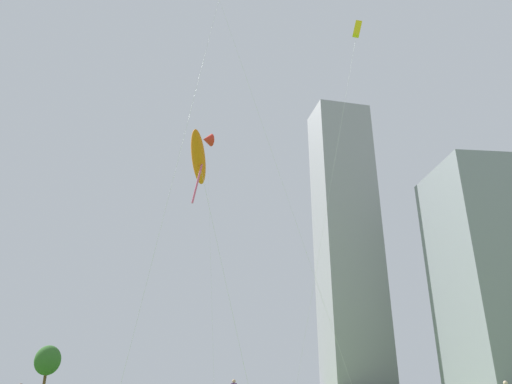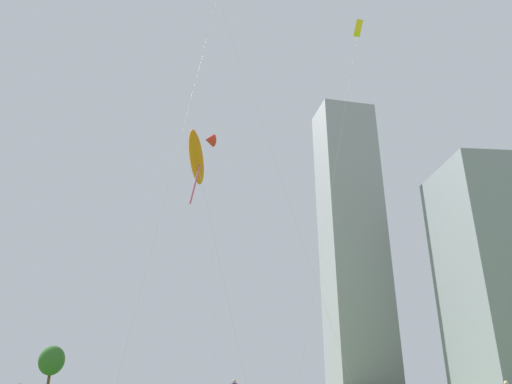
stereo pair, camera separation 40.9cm
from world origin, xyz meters
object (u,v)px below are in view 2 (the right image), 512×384
at_px(kite_flying_5, 196,159).
at_px(distant_highrise_1, 491,270).
at_px(kite_flying_2, 209,140).
at_px(park_tree_0, 52,361).
at_px(kite_flying_1, 358,30).
at_px(distant_highrise_0, 352,234).

xyz_separation_m(kite_flying_5, distant_highrise_1, (57.61, 100.26, 15.80)).
height_order(kite_flying_2, distant_highrise_1, distant_highrise_1).
bearing_deg(kite_flying_2, park_tree_0, 165.95).
relative_size(kite_flying_1, park_tree_0, 6.53).
height_order(kite_flying_5, distant_highrise_1, distant_highrise_1).
xyz_separation_m(kite_flying_2, distant_highrise_1, (61.16, 75.95, 1.48)).
height_order(park_tree_0, distant_highrise_1, distant_highrise_1).
height_order(kite_flying_5, park_tree_0, kite_flying_5).
bearing_deg(kite_flying_2, distant_highrise_1, 51.16).
bearing_deg(distant_highrise_1, kite_flying_5, -128.14).
height_order(kite_flying_1, kite_flying_2, kite_flying_1).
relative_size(park_tree_0, distant_highrise_0, 0.05).
xyz_separation_m(kite_flying_5, park_tree_0, (-19.74, 28.36, -8.74)).
bearing_deg(park_tree_0, kite_flying_1, -24.65).
relative_size(kite_flying_2, kite_flying_5, 2.06).
bearing_deg(distant_highrise_0, kite_flying_5, -117.13).
bearing_deg(kite_flying_1, kite_flying_5, -130.67).
height_order(distant_highrise_0, distant_highrise_1, distant_highrise_0).
height_order(kite_flying_1, park_tree_0, kite_flying_1).
distance_m(kite_flying_5, distant_highrise_1, 116.71).
bearing_deg(distant_highrise_0, distant_highrise_1, -65.29).
bearing_deg(park_tree_0, distant_highrise_0, 65.68).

